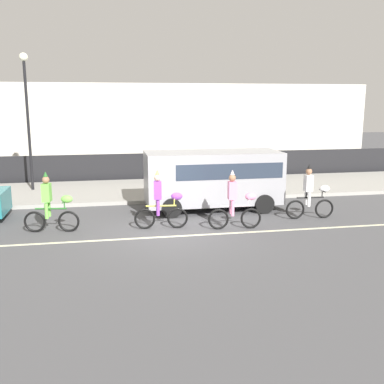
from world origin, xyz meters
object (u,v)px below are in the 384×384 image
(parade_cyclist_lime, at_px, (51,206))
(parked_van_grey, at_px, (215,176))
(parade_cyclist_purple, at_px, (161,203))
(parade_cyclist_zebra, at_px, (311,195))
(parade_cyclist_pink, at_px, (235,203))
(street_lamp_post, at_px, (27,102))

(parade_cyclist_lime, xyz_separation_m, parked_van_grey, (5.69, 2.03, 0.44))
(parade_cyclist_purple, relative_size, parade_cyclist_zebra, 1.00)
(parade_cyclist_lime, bearing_deg, parade_cyclist_zebra, 0.26)
(parked_van_grey, bearing_deg, parade_cyclist_zebra, -34.03)
(parade_cyclist_lime, relative_size, parade_cyclist_pink, 1.00)
(parade_cyclist_zebra, height_order, parked_van_grey, parked_van_grey)
(parked_van_grey, bearing_deg, parade_cyclist_purple, -135.07)
(parade_cyclist_pink, bearing_deg, parked_van_grey, 90.38)
(parade_cyclist_lime, xyz_separation_m, street_lamp_post, (-1.55, 6.47, 3.15))
(parade_cyclist_lime, distance_m, parked_van_grey, 6.05)
(parade_cyclist_zebra, relative_size, street_lamp_post, 0.33)
(street_lamp_post, bearing_deg, parade_cyclist_pink, -44.76)
(parade_cyclist_lime, relative_size, parked_van_grey, 0.38)
(parade_cyclist_lime, xyz_separation_m, parade_cyclist_zebra, (8.63, 0.04, 0.00))
(parade_cyclist_zebra, bearing_deg, street_lamp_post, 147.71)
(parade_cyclist_purple, xyz_separation_m, parade_cyclist_zebra, (5.23, 0.29, 0.00))
(parade_cyclist_lime, bearing_deg, street_lamp_post, 103.46)
(parade_cyclist_lime, height_order, parked_van_grey, parked_van_grey)
(parked_van_grey, distance_m, street_lamp_post, 8.91)
(parade_cyclist_purple, bearing_deg, parked_van_grey, 44.93)
(parade_cyclist_purple, relative_size, street_lamp_post, 0.33)
(parade_cyclist_purple, height_order, parade_cyclist_pink, same)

